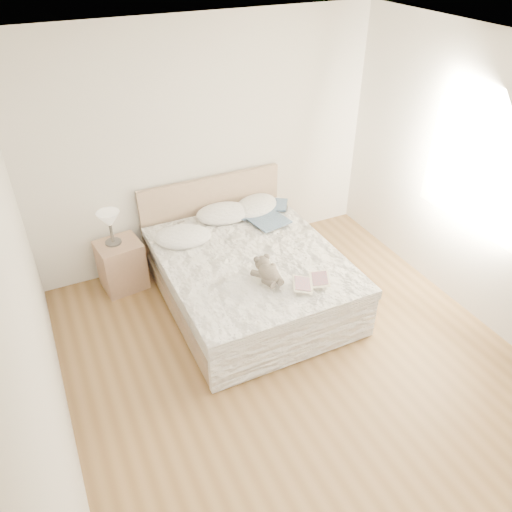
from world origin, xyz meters
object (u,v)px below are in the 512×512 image
table_lamp (109,221)px  teddy_bear (269,279)px  childrens_book (311,282)px  bed (248,274)px  photo_book (180,234)px  nightstand (122,265)px

table_lamp → teddy_bear: 1.81m
table_lamp → childrens_book: table_lamp is taller
bed → childrens_book: 0.88m
photo_book → teddy_bear: bearing=-70.8°
table_lamp → photo_book: (0.67, -0.24, -0.20)m
teddy_bear → table_lamp: bearing=126.8°
bed → table_lamp: (-1.20, 0.81, 0.52)m
bed → teddy_bear: bed is taller
bed → childrens_book: (0.30, -0.77, 0.32)m
bed → childrens_book: size_ratio=5.68×
nightstand → teddy_bear: bearing=-50.5°
table_lamp → childrens_book: bearing=-46.5°
childrens_book → bed: bearing=138.1°
childrens_book → teddy_bear: size_ratio=1.13×
nightstand → teddy_bear: teddy_bear is taller
table_lamp → teddy_bear: table_lamp is taller
bed → nightstand: size_ratio=3.83×
bed → nightstand: 1.40m
bed → childrens_book: bearing=-68.5°
teddy_bear → bed: bearing=82.7°
teddy_bear → photo_book: bearing=110.1°
bed → nightstand: bed is taller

